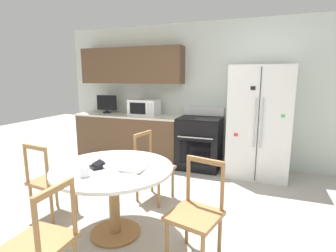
{
  "coord_description": "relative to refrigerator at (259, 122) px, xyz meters",
  "views": [
    {
      "loc": [
        1.33,
        -2.21,
        1.62
      ],
      "look_at": [
        0.08,
        1.15,
        0.95
      ],
      "focal_mm": 28.0,
      "sensor_mm": 36.0,
      "label": 1
    }
  ],
  "objects": [
    {
      "name": "ground_plane",
      "position": [
        -1.26,
        -2.23,
        -0.9
      ],
      "size": [
        14.0,
        14.0,
        0.0
      ],
      "primitive_type": "plane",
      "color": "#B2ADA3"
    },
    {
      "name": "back_wall",
      "position": [
        -1.56,
        0.36,
        0.54
      ],
      "size": [
        5.2,
        0.44,
        2.6
      ],
      "color": "silver",
      "rests_on": "ground_plane"
    },
    {
      "name": "kitchen_counter",
      "position": [
        -2.41,
        0.06,
        -0.45
      ],
      "size": [
        2.11,
        0.64,
        0.9
      ],
      "color": "brown",
      "rests_on": "ground_plane"
    },
    {
      "name": "refrigerator",
      "position": [
        0.0,
        0.0,
        0.0
      ],
      "size": [
        0.95,
        0.73,
        1.81
      ],
      "color": "white",
      "rests_on": "ground_plane"
    },
    {
      "name": "oven_range",
      "position": [
        -0.98,
        0.03,
        -0.43
      ],
      "size": [
        0.74,
        0.68,
        1.08
      ],
      "color": "black",
      "rests_on": "ground_plane"
    },
    {
      "name": "microwave",
      "position": [
        -2.09,
        0.07,
        0.15
      ],
      "size": [
        0.55,
        0.38,
        0.3
      ],
      "color": "white",
      "rests_on": "kitchen_counter"
    },
    {
      "name": "countertop_tv",
      "position": [
        -2.95,
        0.11,
        0.19
      ],
      "size": [
        0.43,
        0.16,
        0.36
      ],
      "color": "black",
      "rests_on": "kitchen_counter"
    },
    {
      "name": "dining_table",
      "position": [
        -1.32,
        -2.29,
        -0.31
      ],
      "size": [
        1.21,
        1.21,
        0.74
      ],
      "color": "white",
      "rests_on": "ground_plane"
    },
    {
      "name": "dining_chair_far",
      "position": [
        -1.26,
        -1.41,
        -0.47
      ],
      "size": [
        0.49,
        0.49,
        0.9
      ],
      "rotation": [
        0.0,
        0.0,
        4.52
      ],
      "color": "#9E7042",
      "rests_on": "ground_plane"
    },
    {
      "name": "dining_chair_right",
      "position": [
        -0.43,
        -2.37,
        -0.47
      ],
      "size": [
        0.51,
        0.51,
        0.9
      ],
      "rotation": [
        0.0,
        0.0,
        2.9
      ],
      "color": "#9E7042",
      "rests_on": "ground_plane"
    },
    {
      "name": "dining_chair_near",
      "position": [
        -1.37,
        -3.17,
        -0.47
      ],
      "size": [
        0.42,
        0.42,
        0.9
      ],
      "rotation": [
        0.0,
        0.0,
        1.58
      ],
      "color": "#9E7042",
      "rests_on": "ground_plane"
    },
    {
      "name": "dining_chair_left",
      "position": [
        -2.2,
        -2.24,
        -0.47
      ],
      "size": [
        0.47,
        0.47,
        0.9
      ],
      "rotation": [
        0.0,
        0.0,
        6.16
      ],
      "color": "#9E7042",
      "rests_on": "ground_plane"
    },
    {
      "name": "candle_glass",
      "position": [
        -1.41,
        -2.61,
        -0.13
      ],
      "size": [
        0.09,
        0.09,
        0.09
      ],
      "color": "silver",
      "rests_on": "dining_table"
    },
    {
      "name": "wallet",
      "position": [
        -1.44,
        -2.38,
        -0.14
      ],
      "size": [
        0.17,
        0.17,
        0.07
      ],
      "color": "black",
      "rests_on": "dining_table"
    },
    {
      "name": "mail_stack",
      "position": [
        -1.08,
        -2.26,
        -0.15
      ],
      "size": [
        0.26,
        0.33,
        0.02
      ],
      "color": "white",
      "rests_on": "dining_table"
    }
  ]
}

